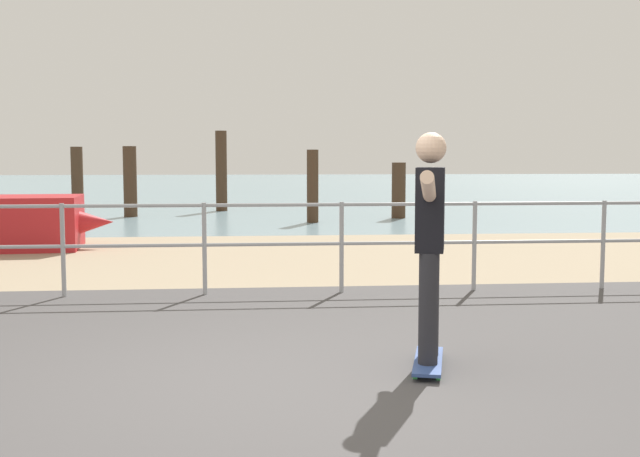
{
  "coord_description": "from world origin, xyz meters",
  "views": [
    {
      "loc": [
        -0.01,
        -5.14,
        1.57
      ],
      "look_at": [
        0.65,
        2.0,
        0.9
      ],
      "focal_mm": 43.98,
      "sensor_mm": 36.0,
      "label": 1
    }
  ],
  "objects": [
    {
      "name": "skateboarder",
      "position": [
        1.29,
        0.37,
        1.02
      ],
      "size": [
        0.46,
        1.42,
        1.65
      ],
      "color": "#26262B",
      "rests_on": "skateboard"
    },
    {
      "name": "groyne_post_4",
      "position": [
        3.72,
        14.07,
        0.7
      ],
      "size": [
        0.34,
        0.34,
        1.4
      ],
      "primitive_type": "cylinder",
      "color": "#422D1E",
      "rests_on": "ground"
    },
    {
      "name": "beach_strip",
      "position": [
        0.0,
        7.0,
        0.0
      ],
      "size": [
        24.0,
        6.0,
        0.04
      ],
      "primitive_type": "cube",
      "color": "tan",
      "rests_on": "ground"
    },
    {
      "name": "railing_fence",
      "position": [
        -1.27,
        3.6,
        0.7
      ],
      "size": [
        13.9,
        0.05,
        1.05
      ],
      "color": "#9EA0A5",
      "rests_on": "ground"
    },
    {
      "name": "groyne_post_1",
      "position": [
        -3.0,
        15.12,
        0.91
      ],
      "size": [
        0.34,
        0.34,
        1.81
      ],
      "primitive_type": "cylinder",
      "color": "#422D1E",
      "rests_on": "ground"
    },
    {
      "name": "groyne_post_2",
      "position": [
        -0.76,
        17.08,
        1.13
      ],
      "size": [
        0.32,
        0.32,
        2.27
      ],
      "primitive_type": "cylinder",
      "color": "#422D1E",
      "rests_on": "ground"
    },
    {
      "name": "ground_plane",
      "position": [
        0.0,
        -1.0,
        0.0
      ],
      "size": [
        24.0,
        10.0,
        0.04
      ],
      "primitive_type": "cube",
      "color": "#474444",
      "rests_on": "ground"
    },
    {
      "name": "groyne_post_0",
      "position": [
        -5.24,
        19.49,
        0.92
      ],
      "size": [
        0.36,
        0.36,
        1.84
      ],
      "primitive_type": "cylinder",
      "color": "#422D1E",
      "rests_on": "ground"
    },
    {
      "name": "sea_surface",
      "position": [
        0.0,
        35.0,
        0.0
      ],
      "size": [
        72.0,
        50.0,
        0.04
      ],
      "primitive_type": "cube",
      "color": "#75939E",
      "rests_on": "ground"
    },
    {
      "name": "skateboard",
      "position": [
        1.29,
        0.37,
        0.07
      ],
      "size": [
        0.4,
        0.82,
        0.08
      ],
      "color": "#334C8C",
      "rests_on": "ground"
    },
    {
      "name": "groyne_post_3",
      "position": [
        1.48,
        12.96,
        0.86
      ],
      "size": [
        0.27,
        0.27,
        1.71
      ],
      "primitive_type": "cylinder",
      "color": "#422D1E",
      "rests_on": "ground"
    }
  ]
}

